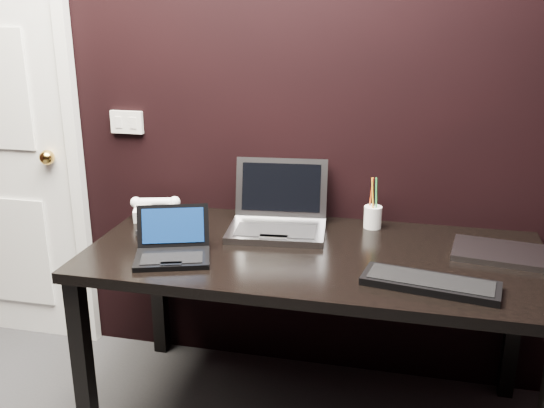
% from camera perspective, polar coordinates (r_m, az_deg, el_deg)
% --- Properties ---
extents(wall_back, '(4.00, 0.00, 4.00)m').
position_cam_1_polar(wall_back, '(2.58, -0.98, 11.14)').
color(wall_back, black).
rests_on(wall_back, ground).
extents(wall_switch, '(0.15, 0.02, 0.10)m').
position_cam_1_polar(wall_switch, '(2.81, -13.51, 7.50)').
color(wall_switch, silver).
rests_on(wall_switch, wall_back).
extents(desk, '(1.70, 0.80, 0.74)m').
position_cam_1_polar(desk, '(2.31, 3.97, -6.23)').
color(desk, black).
rests_on(desk, ground).
extents(netbook, '(0.33, 0.31, 0.17)m').
position_cam_1_polar(netbook, '(2.24, -9.34, -4.16)').
color(netbook, black).
rests_on(netbook, desk).
extents(silver_laptop, '(0.42, 0.39, 0.27)m').
position_cam_1_polar(silver_laptop, '(2.46, 0.56, -1.37)').
color(silver_laptop, gray).
rests_on(silver_laptop, desk).
extents(ext_keyboard, '(0.46, 0.22, 0.03)m').
position_cam_1_polar(ext_keyboard, '(2.06, 14.67, -7.22)').
color(ext_keyboard, black).
rests_on(ext_keyboard, desk).
extents(closed_laptop, '(0.35, 0.27, 0.02)m').
position_cam_1_polar(closed_laptop, '(2.38, 20.51, -4.30)').
color(closed_laptop, '#9D9DA3').
rests_on(closed_laptop, desk).
extents(desk_phone, '(0.22, 0.20, 0.11)m').
position_cam_1_polar(desk_phone, '(2.66, -10.86, -0.48)').
color(desk_phone, white).
rests_on(desk_phone, desk).
extents(mobile_phone, '(0.07, 0.07, 0.10)m').
position_cam_1_polar(mobile_phone, '(2.47, -11.75, -2.01)').
color(mobile_phone, black).
rests_on(mobile_phone, desk).
extents(pen_cup, '(0.08, 0.08, 0.22)m').
position_cam_1_polar(pen_cup, '(2.53, 9.46, -1.13)').
color(pen_cup, white).
rests_on(pen_cup, desk).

